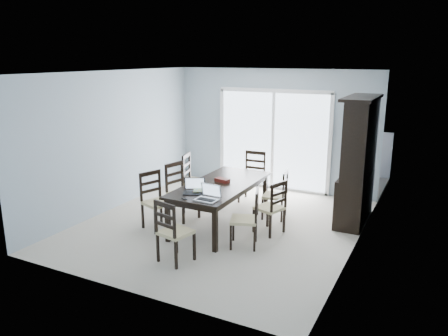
{
  "coord_description": "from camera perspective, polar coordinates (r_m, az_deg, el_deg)",
  "views": [
    {
      "loc": [
        3.27,
        -6.32,
        2.85
      ],
      "look_at": [
        0.06,
        0.0,
        1.03
      ],
      "focal_mm": 35.0,
      "sensor_mm": 36.0,
      "label": 1
    }
  ],
  "objects": [
    {
      "name": "chair_left_far",
      "position": [
        8.46,
        -4.16,
        -0.82
      ],
      "size": [
        0.55,
        0.54,
        1.19
      ],
      "rotation": [
        0.0,
        0.0,
        -1.33
      ],
      "color": "black",
      "rests_on": "floor"
    },
    {
      "name": "chair_right_near",
      "position": [
        6.65,
        3.4,
        -5.77
      ],
      "size": [
        0.51,
        0.51,
        1.05
      ],
      "rotation": [
        0.0,
        0.0,
        1.91
      ],
      "color": "black",
      "rests_on": "floor"
    },
    {
      "name": "chair_left_near",
      "position": [
        7.47,
        -9.09,
        -3.37
      ],
      "size": [
        0.55,
        0.54,
        1.11
      ],
      "rotation": [
        0.0,
        0.0,
        -1.92
      ],
      "color": "black",
      "rests_on": "floor"
    },
    {
      "name": "wall_right",
      "position": [
        6.59,
        17.24,
        0.15
      ],
      "size": [
        0.02,
        5.0,
        2.6
      ],
      "primitive_type": "cube",
      "color": "#92A3AF",
      "rests_on": "floor"
    },
    {
      "name": "balcony",
      "position": [
        10.75,
        8.2,
        -1.39
      ],
      "size": [
        4.5,
        2.0,
        0.1
      ],
      "primitive_type": "cube",
      "color": "gray",
      "rests_on": "ground"
    },
    {
      "name": "book_stack",
      "position": [
        6.95,
        -3.03,
        -3.0
      ],
      "size": [
        0.31,
        0.28,
        0.04
      ],
      "rotation": [
        0.0,
        0.0,
        0.36
      ],
      "color": "maroon",
      "rests_on": "dining_table"
    },
    {
      "name": "laptop_dark",
      "position": [
        6.89,
        -3.93,
        -2.87
      ],
      "size": [
        0.4,
        0.35,
        0.23
      ],
      "rotation": [
        0.0,
        0.0,
        0.45
      ],
      "color": "black",
      "rests_on": "dining_table"
    },
    {
      "name": "back_wall",
      "position": [
        9.53,
        6.52,
        4.96
      ],
      "size": [
        4.5,
        0.02,
        2.6
      ],
      "primitive_type": "cube",
      "color": "#92A3AF",
      "rests_on": "floor"
    },
    {
      "name": "chair_end_far",
      "position": [
        8.81,
        3.87,
        -0.36
      ],
      "size": [
        0.45,
        0.47,
        1.15
      ],
      "rotation": [
        0.0,
        0.0,
        3.19
      ],
      "color": "black",
      "rests_on": "floor"
    },
    {
      "name": "wall_left",
      "position": [
        8.53,
        -14.0,
        3.52
      ],
      "size": [
        0.02,
        5.0,
        2.6
      ],
      "primitive_type": "cube",
      "color": "#92A3AF",
      "rests_on": "floor"
    },
    {
      "name": "railing",
      "position": [
        11.53,
        9.92,
        2.69
      ],
      "size": [
        4.5,
        0.06,
        1.1
      ],
      "primitive_type": "cube",
      "color": "#99999E",
      "rests_on": "balcony"
    },
    {
      "name": "chair_right_far",
      "position": [
        7.84,
        7.27,
        -2.81
      ],
      "size": [
        0.45,
        0.44,
        1.02
      ],
      "rotation": [
        0.0,
        0.0,
        1.71
      ],
      "color": "black",
      "rests_on": "floor"
    },
    {
      "name": "dining_table",
      "position": [
        7.44,
        -0.42,
        -2.59
      ],
      "size": [
        1.0,
        2.2,
        0.75
      ],
      "color": "black",
      "rests_on": "floor"
    },
    {
      "name": "china_hutch",
      "position": [
        7.87,
        17.11,
        0.72
      ],
      "size": [
        0.5,
        1.38,
        2.2
      ],
      "color": "black",
      "rests_on": "floor"
    },
    {
      "name": "sliding_door",
      "position": [
        9.55,
        6.44,
        3.68
      ],
      "size": [
        2.52,
        0.05,
        2.18
      ],
      "color": "silver",
      "rests_on": "floor"
    },
    {
      "name": "chair_right_mid",
      "position": [
        7.14,
        6.51,
        -4.42
      ],
      "size": [
        0.51,
        0.5,
        1.05
      ],
      "rotation": [
        0.0,
        0.0,
        1.24
      ],
      "color": "black",
      "rests_on": "floor"
    },
    {
      "name": "laptop_silver",
      "position": [
        6.54,
        -2.31,
        -3.79
      ],
      "size": [
        0.35,
        0.25,
        0.24
      ],
      "rotation": [
        0.0,
        0.0,
        -0.05
      ],
      "color": "silver",
      "rests_on": "dining_table"
    },
    {
      "name": "hot_tub",
      "position": [
        10.91,
        6.4,
        1.74
      ],
      "size": [
        1.99,
        1.81,
        0.94
      ],
      "rotation": [
        0.0,
        0.0,
        0.11
      ],
      "color": "brown",
      "rests_on": "balcony"
    },
    {
      "name": "cell_phone",
      "position": [
        6.64,
        -5.22,
        -4.02
      ],
      "size": [
        0.11,
        0.09,
        0.01
      ],
      "primitive_type": "cube",
      "rotation": [
        0.0,
        0.0,
        -0.56
      ],
      "color": "black",
      "rests_on": "dining_table"
    },
    {
      "name": "game_box",
      "position": [
        7.49,
        -0.22,
        -1.61
      ],
      "size": [
        0.28,
        0.18,
        0.06
      ],
      "primitive_type": "cube",
      "rotation": [
        0.0,
        0.0,
        -0.25
      ],
      "color": "#501410",
      "rests_on": "dining_table"
    },
    {
      "name": "ceiling",
      "position": [
        7.12,
        -0.45,
        12.41
      ],
      "size": [
        5.0,
        5.0,
        0.0
      ],
      "primitive_type": "plane",
      "rotation": [
        3.14,
        0.0,
        0.0
      ],
      "color": "white",
      "rests_on": "back_wall"
    },
    {
      "name": "chair_end_near",
      "position": [
        6.15,
        -6.98,
        -7.46
      ],
      "size": [
        0.48,
        0.49,
        1.08
      ],
      "rotation": [
        0.0,
        0.0,
        -0.22
      ],
      "color": "black",
      "rests_on": "floor"
    },
    {
      "name": "chair_left_mid",
      "position": [
        7.86,
        -5.9,
        -2.18
      ],
      "size": [
        0.54,
        0.53,
        1.16
      ],
      "rotation": [
        0.0,
        0.0,
        -1.8
      ],
      "color": "black",
      "rests_on": "floor"
    },
    {
      "name": "floor",
      "position": [
        7.66,
        -0.41,
        -7.41
      ],
      "size": [
        5.0,
        5.0,
        0.0
      ],
      "primitive_type": "plane",
      "color": "#BDB1A2",
      "rests_on": "ground"
    }
  ]
}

